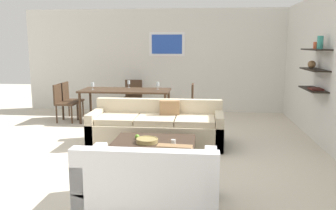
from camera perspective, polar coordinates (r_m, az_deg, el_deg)
ground_plane at (r=6.05m, az=-3.12°, el=-7.28°), size 18.00×18.00×0.00m
back_wall_unit at (r=9.27m, az=2.08°, el=7.30°), size 8.40×0.09×2.70m
right_wall_shelf_unit at (r=6.66m, az=24.45°, el=5.27°), size 0.34×8.20×2.70m
sofa_beige at (r=6.28m, az=-1.85°, el=-3.86°), size 2.36×0.90×0.78m
loveseat_white at (r=3.91m, az=-2.99°, el=-12.73°), size 1.48×0.90×0.78m
coffee_table at (r=5.20m, az=-2.38°, el=-8.04°), size 1.21×0.97×0.38m
decorative_bowl at (r=5.09m, az=-3.47°, el=-5.81°), size 0.32×0.32×0.07m
candle_jar at (r=5.01m, az=0.87°, el=-6.06°), size 0.07×0.07×0.06m
apple_on_coffee_table at (r=5.29m, az=-5.08°, el=-5.20°), size 0.07×0.07×0.07m
dining_table at (r=8.12m, az=-7.00°, el=2.07°), size 2.06×0.86×0.75m
dining_chair_left_far at (r=8.76m, az=-15.90°, el=1.16°), size 0.44×0.44×0.88m
dining_chair_right_far at (r=8.14m, az=3.25°, el=0.88°), size 0.44×0.44×0.88m
dining_chair_left_near at (r=8.41m, az=-16.87°, el=0.75°), size 0.44×0.44×0.88m
dining_chair_head at (r=8.96m, az=-5.79°, el=1.69°), size 0.44×0.44×0.88m
wine_glass_right_far at (r=8.07m, az=-1.70°, el=3.41°), size 0.07×0.07×0.17m
wine_glass_left_near at (r=8.20m, az=-12.28°, el=3.27°), size 0.07×0.07×0.17m
wine_glass_head at (r=8.46m, az=-6.47°, el=3.69°), size 0.06×0.06×0.18m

